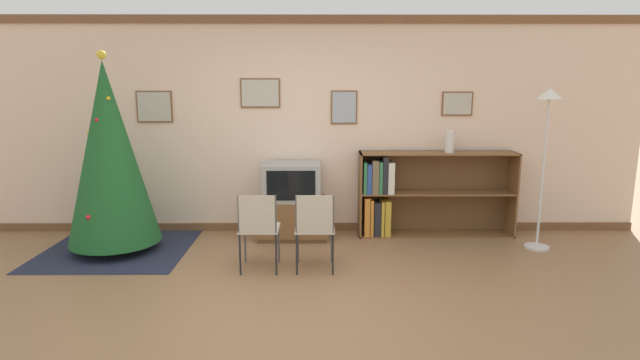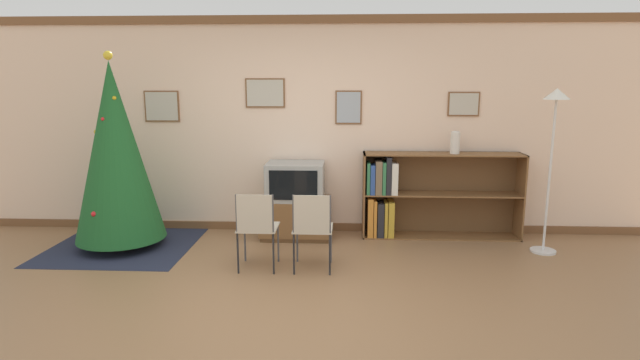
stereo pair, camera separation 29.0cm
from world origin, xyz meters
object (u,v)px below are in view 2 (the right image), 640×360
Objects in this scene: tv_console at (296,218)px; standing_lamp at (554,128)px; television at (295,181)px; bookshelf at (413,195)px; christmas_tree at (116,152)px; vase at (455,142)px; folding_chair_left at (257,226)px; folding_chair_right at (312,227)px.

tv_console is 0.47× the size of standing_lamp.
bookshelf is at bearing 4.37° from television.
christmas_tree is at bearing -179.45° from standing_lamp.
television is at bearing -177.74° from vase.
vase is (2.21, 1.23, 0.72)m from folding_chair_left.
folding_chair_left is at bearing -103.73° from tv_console.
bookshelf is at bearing 159.24° from standing_lamp.
folding_chair_left is at bearing -103.76° from television.
folding_chair_right is 1.72m from bookshelf.
folding_chair_right is at bearing -76.24° from television.
standing_lamp is (4.87, 0.05, 0.29)m from christmas_tree.
standing_lamp is (2.87, -0.43, 0.70)m from television.
television is at bearing -175.63° from bookshelf.
tv_console is at bearing 90.00° from television.
bookshelf is at bearing 4.27° from tv_console.
television is at bearing 76.24° from folding_chair_left.
television reaches higher than tv_console.
vase is at bearing 2.26° from television.
folding_chair_right is at bearing -76.27° from tv_console.
christmas_tree is 2.24m from tv_console.
christmas_tree is at bearing -172.04° from vase.
christmas_tree is 3.97m from vase.
television is 1.47m from bookshelf.
tv_console is at bearing 103.73° from folding_chair_right.
folding_chair_right is 3.03× the size of vase.
standing_lamp is at bearing 15.67° from folding_chair_right.
folding_chair_left and folding_chair_right have the same top height.
vase is at bearing 36.75° from folding_chair_right.
bookshelf reaches higher than folding_chair_right.
standing_lamp is at bearing -8.52° from tv_console.
tv_console is 3.13m from standing_lamp.
vase reaches higher than television.
tv_console is 1.23× the size of television.
bookshelf is at bearing 9.61° from christmas_tree.
christmas_tree is at bearing 163.44° from folding_chair_right.
christmas_tree is 3.55m from bookshelf.
tv_console is 1.21m from folding_chair_right.
bookshelf is (1.17, 1.26, 0.05)m from folding_chair_right.
folding_chair_left is (1.72, -0.68, -0.65)m from christmas_tree.
tv_console is 1.05× the size of folding_chair_left.
christmas_tree is 2.60× the size of tv_console.
standing_lamp is (2.59, 0.73, 0.94)m from folding_chair_right.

